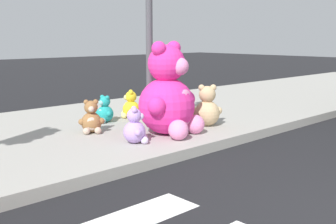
% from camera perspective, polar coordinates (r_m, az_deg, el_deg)
% --- Properties ---
extents(sidewalk, '(28.00, 4.40, 0.15)m').
position_cam_1_polar(sidewalk, '(7.03, -13.00, -2.77)').
color(sidewalk, '#9E9B93').
rests_on(sidewalk, ground_plane).
extents(sign_pole, '(0.56, 0.11, 3.20)m').
position_cam_1_polar(sign_pole, '(6.77, -2.61, 12.12)').
color(sign_pole, '#4C4C51').
rests_on(sign_pole, sidewalk).
extents(plush_pink_large, '(1.08, 1.00, 1.42)m').
position_cam_1_polar(plush_pink_large, '(6.31, 0.12, 2.00)').
color(plush_pink_large, '#F22D93').
rests_on(plush_pink_large, sidewalk).
extents(plush_yellow, '(0.37, 0.36, 0.52)m').
position_cam_1_polar(plush_yellow, '(7.72, -5.23, 0.75)').
color(plush_yellow, yellow).
rests_on(plush_yellow, sidewalk).
extents(plush_brown, '(0.37, 0.38, 0.53)m').
position_cam_1_polar(plush_brown, '(6.57, -10.51, -1.02)').
color(plush_brown, olive).
rests_on(plush_brown, sidewalk).
extents(plush_teal, '(0.33, 0.37, 0.48)m').
position_cam_1_polar(plush_teal, '(7.36, -8.75, 0.08)').
color(plush_teal, teal).
rests_on(plush_teal, sidewalk).
extents(plush_lavender, '(0.38, 0.36, 0.52)m').
position_cam_1_polar(plush_lavender, '(5.86, -4.50, -2.29)').
color(plush_lavender, '#B28CD8').
rests_on(plush_lavender, sidewalk).
extents(plush_tan, '(0.50, 0.51, 0.70)m').
position_cam_1_polar(plush_tan, '(7.01, 5.37, 0.40)').
color(plush_tan, tan).
rests_on(plush_tan, sidewalk).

